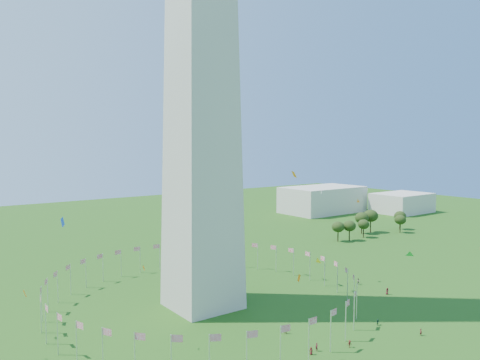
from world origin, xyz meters
name	(u,v)px	position (x,y,z in m)	size (l,w,h in m)	color
flag_ring	(203,290)	(0.00, 50.00, 4.50)	(80.24, 80.24, 9.00)	silver
gov_building_east_a	(322,200)	(150.00, 150.00, 8.00)	(50.00, 30.00, 16.00)	beige
gov_building_east_b	(402,203)	(190.00, 120.00, 6.00)	(35.00, 25.00, 12.00)	beige
crowd	(348,350)	(9.19, 7.88, 0.89)	(86.48, 62.79, 2.06)	gray
kites_aloft	(300,239)	(12.21, 25.69, 20.88)	(121.00, 66.34, 36.65)	green
tree_line_east	(370,225)	(115.35, 86.03, 4.77)	(52.88, 15.46, 10.99)	#2B4316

